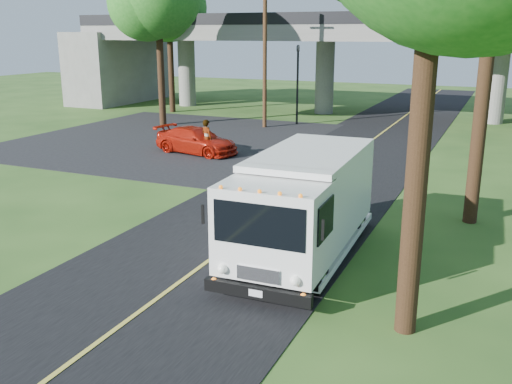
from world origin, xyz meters
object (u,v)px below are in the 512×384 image
Objects in this scene: tree_left_lot at (159,0)px; pedestrian at (207,138)px; traffic_signal at (298,76)px; step_van at (304,203)px; utility_pole at (265,55)px; red_sedan at (196,141)px; tree_left_far at (170,12)px.

pedestrian is (7.21, -7.30, -6.98)m from tree_left_lot.
traffic_signal is 0.75× the size of step_van.
red_sedan is at bearing -89.59° from utility_pole.
red_sedan is (-1.44, -11.02, -2.54)m from traffic_signal.
tree_left_far is at bearing 157.57° from utility_pole.
tree_left_lot is 6.72m from tree_left_far.
red_sedan is (6.36, -6.85, -7.24)m from tree_left_lot.
utility_pole is 7.43m from tree_left_lot.
traffic_signal reaches higher than red_sedan.
traffic_signal is 23.59m from step_van.
red_sedan is at bearing -97.42° from traffic_signal.
pedestrian is (10.21, -13.30, -6.53)m from tree_left_far.
tree_left_far is at bearing -28.81° from pedestrian.
traffic_signal is 0.53× the size of tree_left_far.
pedestrian is (0.85, -0.44, 0.26)m from red_sedan.
tree_left_lot is 24.82m from step_van.
step_van is 1.52× the size of red_sedan.
tree_left_far reaches higher than utility_pole.
step_van reaches higher than red_sedan.
red_sedan is at bearing -53.94° from tree_left_far.
tree_left_far is at bearing 116.57° from tree_left_lot.
utility_pole is 10.19m from pedestrian.
tree_left_lot is at bearing 130.09° from step_van.
traffic_signal is 11.70m from pedestrian.
step_van is at bearing -51.52° from tree_left_far.
tree_left_lot reaches higher than red_sedan.
traffic_signal is 1.14× the size of red_sedan.
traffic_signal is at bearing 28.11° from tree_left_lot.
tree_left_far is 1.43× the size of step_van.
pedestrian is (-8.78, 10.59, -0.63)m from step_van.
utility_pole is at bearing 114.10° from step_van.
utility_pole is 1.31× the size of step_van.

